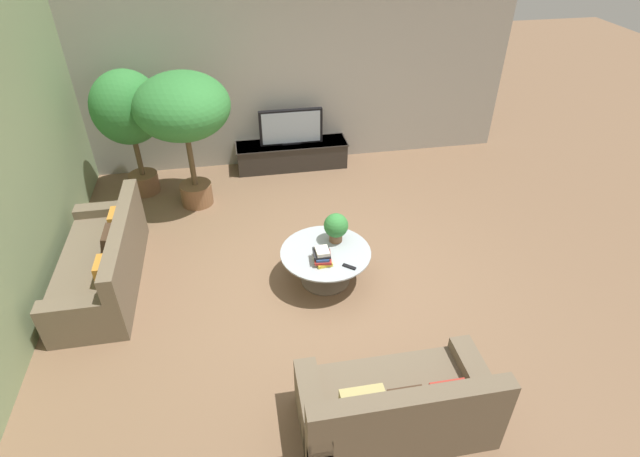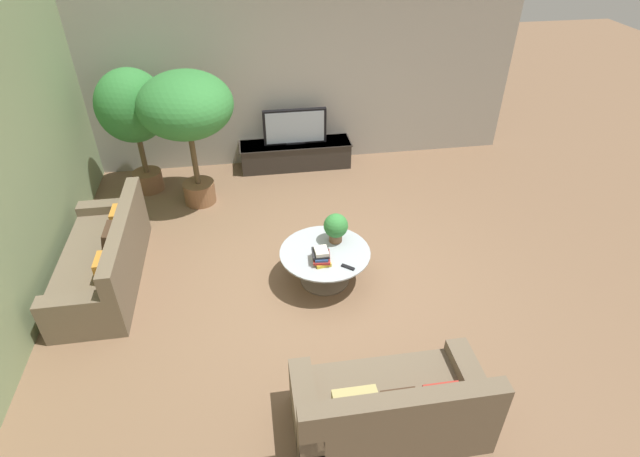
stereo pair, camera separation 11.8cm
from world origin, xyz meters
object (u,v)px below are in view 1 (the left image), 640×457
object	(u,v)px
potted_palm_corner	(183,111)
couch_near_entry	(396,407)
potted_plant_tabletop	(336,227)
television	(291,127)
media_console	(292,154)
potted_palm_tall	(128,112)
coffee_table	(326,260)
couch_by_wall	(104,264)

from	to	relation	value
potted_palm_corner	couch_near_entry	bearing A→B (deg)	-66.49
couch_near_entry	potted_plant_tabletop	size ratio (longest dim) A/B	4.51
television	couch_near_entry	world-z (taller)	television
media_console	potted_palm_corner	size ratio (longest dim) A/B	0.93
potted_palm_tall	potted_palm_corner	world-z (taller)	potted_palm_corner
coffee_table	potted_plant_tabletop	world-z (taller)	potted_plant_tabletop
potted_plant_tabletop	couch_near_entry	bearing A→B (deg)	-88.18
media_console	potted_palm_tall	world-z (taller)	potted_palm_tall
television	couch_by_wall	world-z (taller)	television
coffee_table	media_console	bearing A→B (deg)	90.22
couch_by_wall	potted_plant_tabletop	distance (m)	2.81
television	coffee_table	size ratio (longest dim) A/B	0.96
television	potted_plant_tabletop	size ratio (longest dim) A/B	2.78
couch_by_wall	potted_plant_tabletop	xyz separation A→B (m)	(2.78, -0.23, 0.36)
couch_by_wall	couch_near_entry	size ratio (longest dim) A/B	1.22
coffee_table	potted_palm_tall	xyz separation A→B (m)	(-2.39, 2.58, 1.01)
couch_near_entry	potted_plant_tabletop	world-z (taller)	couch_near_entry
television	potted_palm_corner	xyz separation A→B (m)	(-1.57, -0.90, 0.75)
couch_by_wall	coffee_table	bearing A→B (deg)	80.71
media_console	coffee_table	size ratio (longest dim) A/B	1.72
coffee_table	potted_plant_tabletop	bearing A→B (deg)	50.41
media_console	couch_near_entry	bearing A→B (deg)	-87.22
potted_palm_tall	television	bearing A→B (deg)	9.63
potted_palm_corner	potted_palm_tall	bearing A→B (deg)	148.54
potted_palm_tall	potted_palm_corner	size ratio (longest dim) A/B	0.96
couch_by_wall	couch_near_entry	world-z (taller)	same
television	coffee_table	bearing A→B (deg)	-89.78
couch_near_entry	potted_palm_corner	size ratio (longest dim) A/B	0.84
media_console	television	world-z (taller)	television
potted_palm_tall	potted_plant_tabletop	size ratio (longest dim) A/B	5.15
coffee_table	couch_by_wall	distance (m)	2.65
media_console	coffee_table	world-z (taller)	coffee_table
couch_by_wall	potted_palm_corner	xyz separation A→B (m)	(1.04, 1.66, 1.19)
couch_near_entry	couch_by_wall	bearing A→B (deg)	-41.37
television	potted_plant_tabletop	distance (m)	2.80
couch_by_wall	couch_near_entry	xyz separation A→B (m)	(2.85, -2.51, 0.00)
coffee_table	potted_palm_tall	world-z (taller)	potted_palm_tall
media_console	couch_by_wall	world-z (taller)	couch_by_wall
potted_plant_tabletop	potted_palm_tall	bearing A→B (deg)	136.94
media_console	couch_by_wall	xyz separation A→B (m)	(-2.60, -2.56, 0.06)
couch_by_wall	potted_palm_corner	world-z (taller)	potted_palm_corner
potted_palm_corner	television	bearing A→B (deg)	29.90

